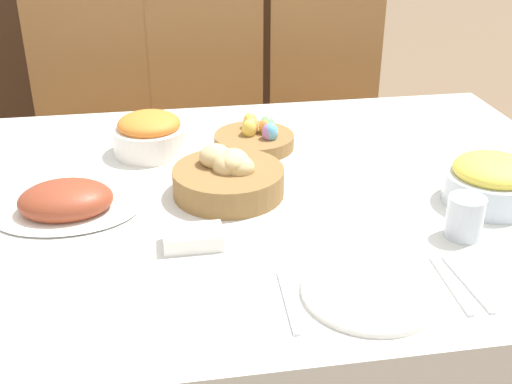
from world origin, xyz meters
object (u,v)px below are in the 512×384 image
sideboard (164,76)px  carrot_bowl (150,134)px  dinner_plate (371,292)px  pineapple_bowl (491,181)px  bread_basket (228,176)px  butter_dish (193,238)px  chair_far_center (213,126)px  chair_far_left (93,133)px  egg_basket (256,138)px  drinking_cup (465,217)px  chair_far_right (328,119)px  spoon (467,283)px  ham_platter (66,203)px  fork (287,301)px  knife (450,285)px

sideboard → carrot_bowl: (-0.07, -1.43, 0.28)m
dinner_plate → pineapple_bowl: bearing=38.0°
bread_basket → butter_dish: 0.22m
chair_far_center → bread_basket: 0.98m
chair_far_left → egg_basket: size_ratio=4.84×
dinner_plate → chair_far_center: bearing=95.5°
chair_far_center → dinner_plate: bearing=-86.7°
egg_basket → dinner_plate: (0.09, -0.65, -0.02)m
chair_far_center → bread_basket: chair_far_center is taller
egg_basket → dinner_plate: bearing=-82.5°
dinner_plate → drinking_cup: size_ratio=2.79×
chair_far_left → drinking_cup: size_ratio=11.73×
chair_far_right → drinking_cup: chair_far_right is taller
sideboard → drinking_cup: 2.02m
spoon → drinking_cup: 0.17m
ham_platter → fork: 0.54m
chair_far_right → drinking_cup: bearing=-86.8°
bread_basket → spoon: size_ratio=1.40×
sideboard → bread_basket: (0.09, -1.69, 0.27)m
chair_far_center → pineapple_bowl: chair_far_center is taller
bread_basket → ham_platter: size_ratio=0.82×
chair_far_left → pineapple_bowl: chair_far_left is taller
spoon → knife: bearing=177.5°
carrot_bowl → knife: 0.83m
chair_far_left → carrot_bowl: bearing=-71.8°
chair_far_center → carrot_bowl: (-0.22, -0.69, 0.25)m
dinner_plate → drinking_cup: (0.24, 0.15, 0.04)m
chair_far_right → pineapple_bowl: size_ratio=5.03×
bread_basket → sideboard: bearing=93.2°
bread_basket → pineapple_bowl: same height
chair_far_center → knife: size_ratio=5.69×
chair_far_right → butter_dish: chair_far_right is taller
drinking_cup → chair_far_center: bearing=107.0°
fork → bread_basket: bearing=98.9°
chair_far_center → egg_basket: 0.73m
carrot_bowl → knife: (0.49, -0.66, -0.05)m
fork → knife: size_ratio=1.00×
chair_far_left → pineapple_bowl: 1.43m
chair_far_center → dinner_plate: size_ratio=4.20×
spoon → butter_dish: size_ratio=1.54×
ham_platter → butter_dish: 0.30m
chair_far_left → knife: 1.53m
carrot_bowl → knife: carrot_bowl is taller
carrot_bowl → butter_dish: size_ratio=1.63×
chair_far_left → ham_platter: 1.01m
chair_far_right → chair_far_center: same height
egg_basket → ham_platter: egg_basket is taller
sideboard → dinner_plate: size_ratio=6.38×
sideboard → bread_basket: sideboard is taller
pineapple_bowl → drinking_cup: bearing=-133.6°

